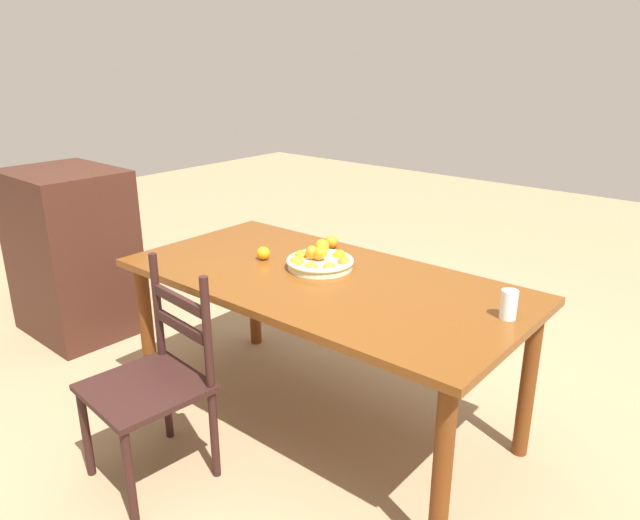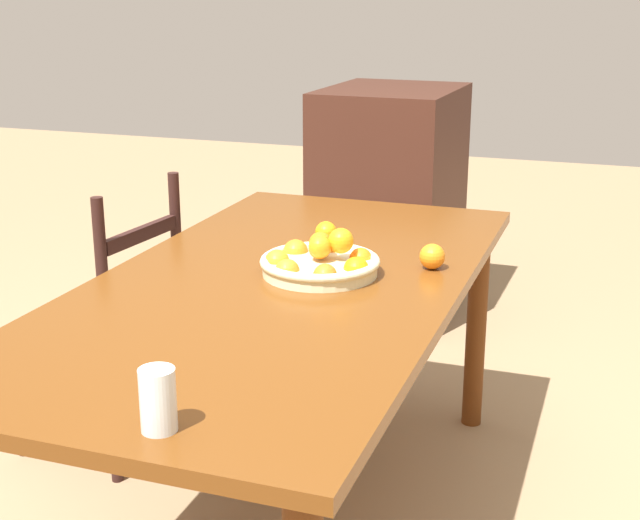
% 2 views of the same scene
% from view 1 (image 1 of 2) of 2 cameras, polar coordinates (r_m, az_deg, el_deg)
% --- Properties ---
extents(ground_plane, '(12.00, 12.00, 0.00)m').
position_cam_1_polar(ground_plane, '(3.05, 0.15, -15.17)').
color(ground_plane, '#947755').
extents(dining_table, '(1.87, 0.93, 0.77)m').
position_cam_1_polar(dining_table, '(2.73, 0.16, -3.35)').
color(dining_table, '#623411').
rests_on(dining_table, ground).
extents(chair_near_window, '(0.48, 0.48, 0.92)m').
position_cam_1_polar(chair_near_window, '(2.60, -15.71, -11.37)').
color(chair_near_window, black).
rests_on(chair_near_window, ground).
extents(cabinet, '(0.73, 0.60, 1.06)m').
position_cam_1_polar(cabinet, '(4.07, -22.75, 0.65)').
color(cabinet, '#3B1E15').
rests_on(cabinet, ground).
extents(fruit_bowl, '(0.32, 0.32, 0.13)m').
position_cam_1_polar(fruit_bowl, '(2.79, -0.03, -0.10)').
color(fruit_bowl, beige).
rests_on(fruit_bowl, dining_table).
extents(orange_loose_0, '(0.07, 0.07, 0.07)m').
position_cam_1_polar(orange_loose_0, '(3.08, 1.11, 1.77)').
color(orange_loose_0, orange).
rests_on(orange_loose_0, dining_table).
extents(orange_loose_1, '(0.07, 0.07, 0.07)m').
position_cam_1_polar(orange_loose_1, '(2.92, -5.49, 0.66)').
color(orange_loose_1, orange).
rests_on(orange_loose_1, dining_table).
extents(drinking_glass, '(0.06, 0.06, 0.11)m').
position_cam_1_polar(drinking_glass, '(2.37, 17.74, -4.11)').
color(drinking_glass, silver).
rests_on(drinking_glass, dining_table).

